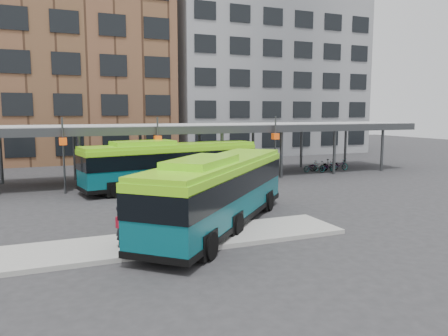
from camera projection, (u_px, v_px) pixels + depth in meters
ground at (264, 214)px, 22.00m from camera, size 120.00×120.00×0.00m
boarding_island at (175, 241)px, 17.16m from camera, size 14.00×3.00×0.18m
canopy at (185, 128)px, 33.28m from camera, size 40.00×6.53×4.80m
building_brick at (41, 56)px, 46.16m from camera, size 26.00×14.00×22.00m
building_grey at (260, 74)px, 56.11m from camera, size 24.00×14.00×20.00m
bus_front at (219, 189)px, 19.24m from camera, size 10.02×10.55×3.31m
bus_rear at (171, 163)px, 29.08m from camera, size 12.16×4.48×3.28m
pedestrian at (121, 226)px, 16.03m from camera, size 0.61×0.67×1.54m
bike_rack at (327, 166)px, 37.84m from camera, size 4.49×1.50×1.03m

